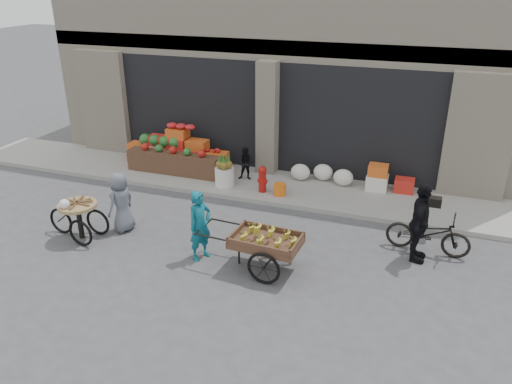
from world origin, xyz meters
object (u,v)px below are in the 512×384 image
(fire_hydrant, at_px, (262,178))
(banana_cart, at_px, (264,239))
(orange_bucket, at_px, (280,189))
(pineapple_bin, at_px, (225,177))
(bicycle, at_px, (428,233))
(seated_person, at_px, (246,164))
(vendor_grey, at_px, (121,202))
(cyclist, at_px, (420,223))
(vendor_woman, at_px, (200,225))
(tricycle_cart, at_px, (79,215))

(fire_hydrant, xyz_separation_m, banana_cart, (1.19, -3.38, 0.19))
(orange_bucket, bearing_deg, pineapple_bin, 176.42)
(orange_bucket, bearing_deg, bicycle, -22.45)
(seated_person, height_order, banana_cart, seated_person)
(pineapple_bin, distance_m, fire_hydrant, 1.11)
(pineapple_bin, height_order, seated_person, seated_person)
(bicycle, bearing_deg, vendor_grey, 105.73)
(banana_cart, distance_m, vendor_grey, 3.59)
(cyclist, bearing_deg, seated_person, 65.31)
(vendor_woman, bearing_deg, banana_cart, -64.78)
(orange_bucket, bearing_deg, seated_person, 149.74)
(pineapple_bin, bearing_deg, bicycle, -17.09)
(vendor_grey, relative_size, bicycle, 0.82)
(bicycle, bearing_deg, tricycle_cart, 109.49)
(fire_hydrant, bearing_deg, seated_person, 137.12)
(pineapple_bin, height_order, vendor_woman, vendor_woman)
(pineapple_bin, xyz_separation_m, banana_cart, (2.29, -3.43, 0.32))
(vendor_woman, bearing_deg, pineapple_bin, 39.83)
(seated_person, distance_m, banana_cart, 4.45)
(fire_hydrant, bearing_deg, banana_cart, -70.65)
(orange_bucket, xyz_separation_m, seated_person, (-1.20, 0.70, 0.31))
(bicycle, relative_size, cyclist, 1.02)
(orange_bucket, bearing_deg, vendor_woman, -101.41)
(seated_person, height_order, tricycle_cart, seated_person)
(seated_person, relative_size, bicycle, 0.54)
(pineapple_bin, relative_size, seated_person, 0.56)
(tricycle_cart, xyz_separation_m, bicycle, (7.27, 1.94, -0.11))
(vendor_woman, xyz_separation_m, tricycle_cart, (-2.88, -0.14, -0.18))
(pineapple_bin, bearing_deg, seated_person, 56.31)
(seated_person, distance_m, cyclist, 5.40)
(pineapple_bin, distance_m, cyclist, 5.52)
(banana_cart, height_order, vendor_woman, vendor_woman)
(seated_person, bearing_deg, vendor_grey, -125.29)
(fire_hydrant, height_order, vendor_woman, vendor_woman)
(fire_hydrant, bearing_deg, orange_bucket, -5.71)
(fire_hydrant, distance_m, vendor_grey, 3.74)
(vendor_woman, bearing_deg, tricycle_cart, 117.48)
(fire_hydrant, xyz_separation_m, cyclist, (4.01, -1.98, 0.34))
(banana_cart, relative_size, vendor_grey, 1.66)
(banana_cart, distance_m, cyclist, 3.15)
(tricycle_cart, relative_size, vendor_grey, 1.03)
(vendor_woman, height_order, cyclist, cyclist)
(pineapple_bin, relative_size, fire_hydrant, 0.73)
(tricycle_cart, xyz_separation_m, vendor_grey, (0.69, 0.64, 0.13))
(pineapple_bin, bearing_deg, cyclist, -21.69)
(vendor_grey, distance_m, cyclist, 6.45)
(fire_hydrant, bearing_deg, vendor_grey, -129.40)
(cyclist, bearing_deg, fire_hydrant, 68.21)
(banana_cart, distance_m, bicycle, 3.52)
(pineapple_bin, relative_size, bicycle, 0.30)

